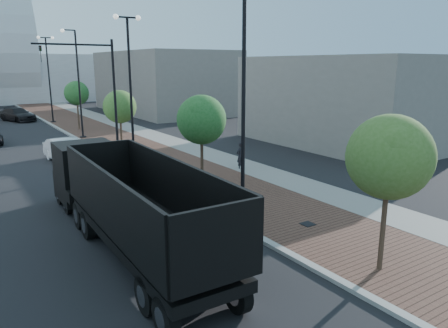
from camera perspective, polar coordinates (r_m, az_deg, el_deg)
sidewalk at (r=45.75m, az=-16.93°, el=4.81°), size 7.00×140.00×0.12m
concrete_strip at (r=46.57m, az=-13.74°, el=5.15°), size 2.40×140.00×0.13m
curb at (r=44.91m, az=-21.21°, el=4.34°), size 0.30×140.00×0.14m
dump_truck at (r=17.15m, az=-15.19°, el=-4.01°), size 2.76×13.39×3.36m
white_sedan at (r=29.99m, az=-20.50°, el=1.70°), size 2.12×4.88×1.56m
dark_car_far at (r=54.10m, az=-26.04°, el=6.02°), size 3.84×5.63×1.51m
pedestrian at (r=25.96m, az=2.25°, el=1.08°), size 0.72×0.55×1.77m
streetlight_1 at (r=16.73m, az=2.31°, el=6.27°), size 1.44×0.56×9.21m
streetlight_2 at (r=27.35m, az=-12.47°, el=9.73°), size 1.72×0.56×9.28m
streetlight_3 at (r=38.78m, az=-19.08°, el=9.59°), size 1.44×0.56×9.21m
streetlight_4 at (r=50.48m, az=-22.50°, el=10.56°), size 1.72×0.56×9.28m
traffic_mast at (r=29.88m, az=-16.23°, el=10.11°), size 5.09×0.20×8.00m
tree_0 at (r=13.45m, az=21.44°, el=0.87°), size 2.57×2.55×5.00m
tree_1 at (r=21.63m, az=-2.98°, el=5.97°), size 2.55×2.53×4.91m
tree_2 at (r=32.53m, az=-13.82°, el=7.50°), size 2.48×2.45×4.53m
tree_3 at (r=43.97m, az=-19.21°, el=9.00°), size 2.38×2.33×4.80m
commercial_block_ne at (r=59.18m, az=-8.22°, el=10.89°), size 12.00×22.00×8.00m
commercial_block_e at (r=36.04m, az=15.98°, el=8.23°), size 10.00×16.00×7.00m
utility_cover_1 at (r=17.48m, az=11.21°, el=-7.94°), size 0.50×0.50×0.02m
utility_cover_2 at (r=26.07m, az=-5.88°, el=-0.64°), size 0.50×0.50×0.02m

